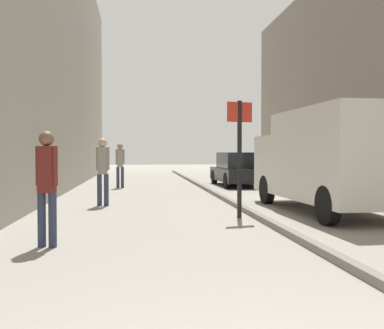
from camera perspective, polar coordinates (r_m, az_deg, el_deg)
ground_plane at (r=14.10m, az=-2.45°, el=-4.42°), size 80.00×80.00×0.00m
kerb_strip at (r=14.29m, az=3.89°, el=-4.10°), size 0.16×40.00×0.12m
pedestrian_main_foreground at (r=12.78m, az=-10.94°, el=-0.29°), size 0.37×0.24×1.84m
pedestrian_mid_block at (r=19.04m, az=-8.86°, el=0.27°), size 0.36×0.24×1.82m
pedestrian_far_crossing at (r=7.45m, az=-17.47°, el=-1.86°), size 0.35×0.25×1.79m
delivery_van at (r=11.73m, az=16.48°, el=0.76°), size 2.21×5.64×2.46m
parked_car at (r=20.15m, az=5.79°, el=-0.61°), size 1.90×4.23×1.45m
street_sign_post at (r=10.29m, az=5.88°, el=1.98°), size 0.59×0.17×2.60m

